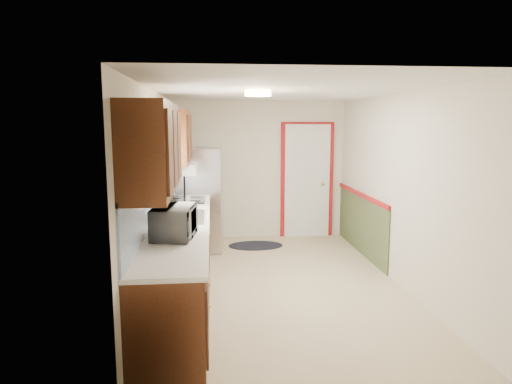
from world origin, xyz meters
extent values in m
cube|color=tan|center=(0.00, 0.00, 0.00)|extent=(3.20, 5.20, 0.12)
cube|color=white|center=(0.00, 0.00, 2.40)|extent=(3.20, 5.20, 0.12)
cube|color=beige|center=(0.00, 2.50, 1.20)|extent=(3.20, 0.10, 2.40)
cube|color=beige|center=(0.00, -2.50, 1.20)|extent=(3.20, 0.10, 2.40)
cube|color=beige|center=(-1.50, 0.00, 1.20)|extent=(0.10, 5.20, 2.40)
cube|color=beige|center=(1.50, 0.00, 1.20)|extent=(0.10, 5.20, 2.40)
cube|color=#3D1D0E|center=(-1.20, -0.30, 0.45)|extent=(0.60, 4.00, 0.90)
cube|color=white|center=(-1.19, -0.30, 0.92)|extent=(0.63, 4.00, 0.04)
cube|color=#5387CB|center=(-1.49, -0.30, 1.22)|extent=(0.02, 4.00, 0.55)
cube|color=#3D1D0E|center=(-1.32, -1.60, 1.83)|extent=(0.35, 1.40, 0.75)
cube|color=#3D1D0E|center=(-1.32, 1.10, 1.83)|extent=(0.35, 1.20, 0.75)
cube|color=white|center=(-1.49, -0.20, 1.62)|extent=(0.02, 1.00, 0.90)
cube|color=orange|center=(-1.44, -0.20, 1.97)|extent=(0.05, 1.12, 0.24)
cube|color=#B7B7BC|center=(-1.19, -0.20, 0.95)|extent=(0.52, 0.82, 0.02)
cube|color=white|center=(-1.27, 1.15, 1.38)|extent=(0.45, 0.60, 0.15)
cube|color=maroon|center=(0.85, 2.47, 1.00)|extent=(0.94, 0.05, 2.08)
cube|color=white|center=(0.85, 2.44, 1.00)|extent=(0.80, 0.04, 2.00)
cube|color=#424F2C|center=(1.49, 1.35, 0.45)|extent=(0.02, 2.30, 0.90)
cube|color=maroon|center=(1.48, 1.35, 0.92)|extent=(0.04, 2.30, 0.06)
cylinder|color=#FFD88C|center=(-0.30, -0.20, 2.36)|extent=(0.30, 0.30, 0.06)
imported|color=white|center=(-1.20, -1.13, 1.13)|extent=(0.37, 0.58, 0.37)
cube|color=#B7B7BC|center=(-1.02, 1.75, 0.82)|extent=(0.72, 0.67, 1.63)
cylinder|color=black|center=(-1.25, 1.39, 0.74)|extent=(0.02, 0.02, 1.14)
ellipsoid|color=black|center=(-0.12, 1.87, 0.01)|extent=(0.91, 0.59, 0.01)
cube|color=black|center=(-1.19, 0.95, 0.95)|extent=(0.50, 0.60, 0.02)
camera|label=1|loc=(-0.84, -5.45, 2.04)|focal=32.00mm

